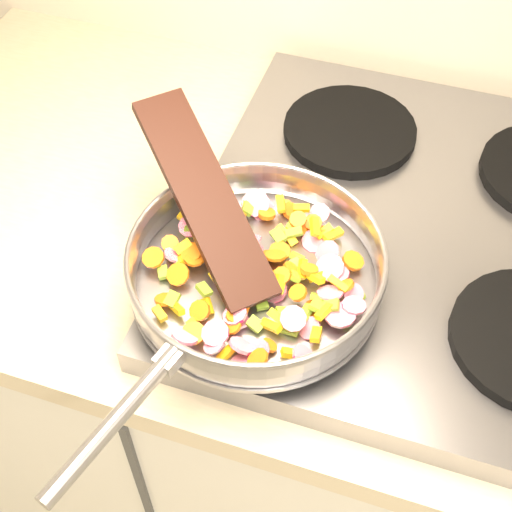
% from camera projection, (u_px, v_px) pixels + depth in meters
% --- Properties ---
extents(cooktop, '(0.60, 0.60, 0.04)m').
position_uv_depth(cooktop, '(427.00, 236.00, 0.93)').
color(cooktop, '#939399').
rests_on(cooktop, counter_top).
extents(grate_fl, '(0.19, 0.19, 0.02)m').
position_uv_depth(grate_fl, '(295.00, 277.00, 0.85)').
color(grate_fl, black).
rests_on(grate_fl, cooktop).
extents(grate_bl, '(0.19, 0.19, 0.02)m').
position_uv_depth(grate_bl, '(350.00, 130.00, 1.02)').
color(grate_bl, black).
rests_on(grate_bl, cooktop).
extents(saute_pan, '(0.33, 0.49, 0.06)m').
position_uv_depth(saute_pan, '(255.00, 268.00, 0.81)').
color(saute_pan, '#9E9EA5').
rests_on(saute_pan, grate_fl).
extents(vegetable_heap, '(0.27, 0.26, 0.04)m').
position_uv_depth(vegetable_heap, '(261.00, 271.00, 0.82)').
color(vegetable_heap, '#D01451').
rests_on(vegetable_heap, saute_pan).
extents(wooden_spatula, '(0.24, 0.23, 0.11)m').
position_uv_depth(wooden_spatula, '(204.00, 196.00, 0.82)').
color(wooden_spatula, black).
rests_on(wooden_spatula, saute_pan).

